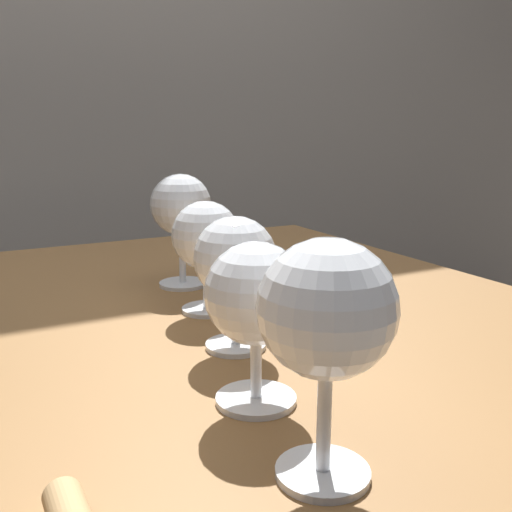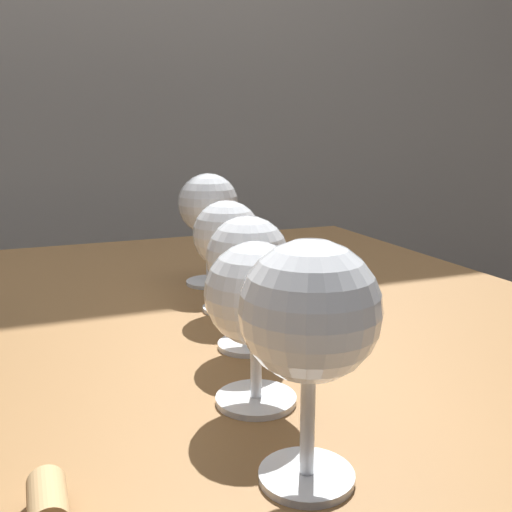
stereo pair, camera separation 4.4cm
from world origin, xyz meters
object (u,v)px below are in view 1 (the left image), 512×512
wine_glass_pinot (327,314)px  wine_glass_amber (206,238)px  wine_glass_white (235,261)px  wine_glass_merlot (181,207)px  wine_glass_rose (256,296)px

wine_glass_pinot → wine_glass_amber: (0.07, 0.34, -0.02)m
wine_glass_amber → wine_glass_white: bearing=-99.8°
wine_glass_white → wine_glass_amber: same height
wine_glass_merlot → wine_glass_rose: bearing=-101.8°
wine_glass_pinot → wine_glass_amber: wine_glass_pinot is taller
wine_glass_white → wine_glass_rose: bearing=-108.2°
wine_glass_rose → wine_glass_white: size_ratio=0.99×
wine_glass_pinot → wine_glass_amber: size_ratio=1.16×
wine_glass_pinot → wine_glass_merlot: same height
wine_glass_rose → wine_glass_amber: 0.24m
wine_glass_amber → wine_glass_merlot: wine_glass_merlot is taller
wine_glass_white → wine_glass_merlot: (0.04, 0.24, 0.02)m
wine_glass_amber → wine_glass_rose: bearing=-103.9°
wine_glass_pinot → wine_glass_rose: (0.01, 0.11, -0.02)m
wine_glass_merlot → wine_glass_pinot: bearing=-100.3°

